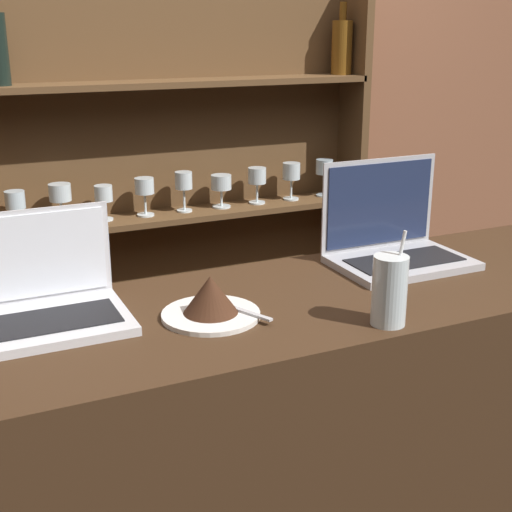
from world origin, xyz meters
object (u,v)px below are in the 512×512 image
cake_plate (211,301)px  water_glass (390,290)px  laptop_far (393,240)px  laptop_near (48,299)px

cake_plate → water_glass: (0.30, -0.18, 0.03)m
laptop_far → cake_plate: 0.56m
laptop_near → water_glass: bearing=-26.4°
laptop_far → water_glass: bearing=-126.3°
laptop_far → cake_plate: laptop_far is taller
laptop_far → water_glass: laptop_far is taller
laptop_near → cake_plate: 0.32m
laptop_far → cake_plate: bearing=-165.3°
laptop_far → water_glass: 0.40m
laptop_near → laptop_far: (0.84, 0.02, 0.01)m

